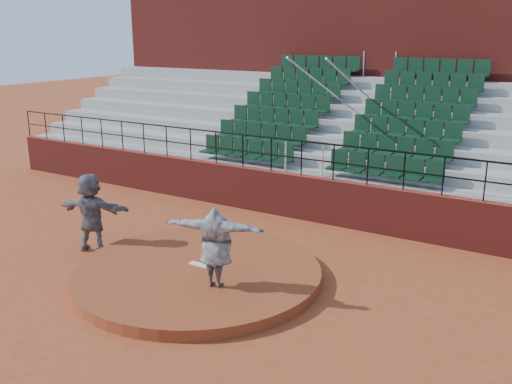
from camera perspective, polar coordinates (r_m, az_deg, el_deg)
ground at (r=12.93m, az=-5.86°, el=-8.58°), size 90.00×90.00×0.00m
pitchers_mound at (r=12.88m, az=-5.87°, el=-8.08°), size 5.50×5.50×0.25m
pitching_rubber at (r=12.93m, az=-5.49°, el=-7.28°), size 0.60×0.15×0.03m
boundary_wall at (r=16.69m, az=4.48°, el=-0.48°), size 24.00×0.30×1.30m
wall_railing at (r=16.36m, az=4.59°, el=4.16°), size 24.04×0.05×1.03m
seating_deck at (r=19.74m, az=9.38°, el=4.28°), size 24.00×5.97×4.63m
press_box_facade at (r=23.13m, az=13.42°, el=11.02°), size 24.00×3.00×7.10m
pitcher at (r=11.65m, az=-4.06°, el=-5.49°), size 2.16×1.10×1.70m
fielder at (r=14.68m, az=-16.15°, el=-1.97°), size 1.94×1.10×1.99m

